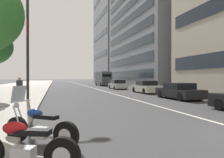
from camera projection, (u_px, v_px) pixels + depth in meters
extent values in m
cube|color=#A39E93|center=(12.00, 89.00, 31.77)|extent=(160.00, 10.40, 0.15)
cube|color=silver|center=(88.00, 87.00, 39.66)|extent=(110.00, 0.16, 0.01)
cylinder|color=black|center=(62.00, 155.00, 3.87)|extent=(0.35, 0.65, 0.65)
cylinder|color=silver|center=(62.00, 155.00, 3.87)|extent=(0.24, 0.35, 0.33)
cube|color=silver|center=(24.00, 155.00, 3.95)|extent=(0.38, 0.45, 0.28)
cube|color=black|center=(33.00, 132.00, 3.93)|extent=(0.44, 0.68, 0.10)
ellipsoid|color=#AD1116|center=(15.00, 128.00, 3.96)|extent=(0.39, 0.52, 0.24)
cylinder|color=black|center=(17.00, 129.00, 5.77)|extent=(0.50, 0.61, 0.67)
cylinder|color=silver|center=(17.00, 129.00, 5.77)|extent=(0.31, 0.34, 0.33)
cylinder|color=black|center=(66.00, 135.00, 5.19)|extent=(0.50, 0.61, 0.67)
cylinder|color=silver|center=(66.00, 135.00, 5.19)|extent=(0.31, 0.34, 0.33)
cube|color=silver|center=(40.00, 133.00, 5.48)|extent=(0.44, 0.46, 0.28)
cube|color=black|center=(46.00, 117.00, 5.41)|extent=(0.56, 0.64, 0.10)
ellipsoid|color=navy|center=(35.00, 113.00, 5.54)|extent=(0.47, 0.51, 0.24)
cylinder|color=silver|center=(17.00, 119.00, 5.67)|extent=(0.23, 0.28, 0.64)
cylinder|color=silver|center=(21.00, 118.00, 5.80)|extent=(0.23, 0.28, 0.64)
cylinder|color=silver|center=(22.00, 101.00, 5.71)|extent=(0.50, 0.39, 0.04)
sphere|color=silver|center=(16.00, 105.00, 5.77)|extent=(0.14, 0.14, 0.14)
cube|color=#B2BCC6|center=(19.00, 94.00, 5.74)|extent=(0.42, 0.36, 0.44)
cylinder|color=silver|center=(53.00, 137.00, 5.50)|extent=(0.49, 0.60, 0.16)
cylinder|color=black|center=(220.00, 105.00, 11.22)|extent=(0.63, 0.25, 0.62)
cube|color=black|center=(179.00, 93.00, 17.22)|extent=(4.48, 1.95, 0.66)
cube|color=black|center=(179.00, 86.00, 17.18)|extent=(2.08, 1.74, 0.46)
cylinder|color=black|center=(160.00, 94.00, 18.40)|extent=(0.62, 0.23, 0.62)
cylinder|color=black|center=(178.00, 94.00, 18.87)|extent=(0.62, 0.23, 0.62)
cylinder|color=black|center=(180.00, 97.00, 15.58)|extent=(0.62, 0.23, 0.62)
cylinder|color=black|center=(200.00, 96.00, 16.05)|extent=(0.62, 0.23, 0.62)
cube|color=beige|center=(146.00, 88.00, 23.80)|extent=(4.38, 1.86, 0.69)
cube|color=black|center=(146.00, 83.00, 23.76)|extent=(2.06, 1.70, 0.50)
cylinder|color=black|center=(134.00, 90.00, 24.98)|extent=(0.62, 0.22, 0.62)
cylinder|color=black|center=(148.00, 89.00, 25.42)|extent=(0.62, 0.22, 0.62)
cylinder|color=black|center=(144.00, 91.00, 22.20)|extent=(0.62, 0.22, 0.62)
cylinder|color=black|center=(159.00, 91.00, 22.64)|extent=(0.62, 0.22, 0.62)
cube|color=#B7B7BC|center=(118.00, 86.00, 32.07)|extent=(4.48, 1.91, 0.69)
cube|color=black|center=(118.00, 82.00, 32.06)|extent=(2.48, 1.72, 0.49)
cylinder|color=black|center=(110.00, 87.00, 33.30)|extent=(0.62, 0.23, 0.62)
cylinder|color=black|center=(120.00, 86.00, 33.69)|extent=(0.62, 0.23, 0.62)
cylinder|color=black|center=(115.00, 87.00, 30.45)|extent=(0.62, 0.23, 0.62)
cylinder|color=black|center=(126.00, 87.00, 30.84)|extent=(0.62, 0.23, 0.62)
cube|color=#4C5156|center=(103.00, 78.00, 44.53)|extent=(6.22, 2.23, 2.58)
cube|color=black|center=(107.00, 75.00, 41.60)|extent=(0.09, 1.71, 0.56)
cylinder|color=black|center=(96.00, 84.00, 46.29)|extent=(0.73, 0.28, 0.72)
cylinder|color=black|center=(105.00, 84.00, 46.81)|extent=(0.73, 0.28, 0.72)
cylinder|color=black|center=(101.00, 84.00, 42.28)|extent=(0.73, 0.28, 0.72)
cylinder|color=black|center=(110.00, 84.00, 42.80)|extent=(0.73, 0.28, 0.72)
cylinder|color=#232326|center=(28.00, 39.00, 14.86)|extent=(0.18, 0.18, 8.33)
cube|color=#B21E23|center=(27.00, 28.00, 14.52)|extent=(0.56, 0.03, 1.10)
cube|color=#B21E23|center=(28.00, 30.00, 15.20)|extent=(0.56, 0.03, 1.10)
cube|color=#3F724C|center=(20.00, 94.00, 15.59)|extent=(0.25, 0.33, 0.80)
cube|color=#2D2D33|center=(20.00, 84.00, 15.58)|extent=(0.28, 0.41, 0.55)
sphere|color=tan|center=(20.00, 79.00, 15.58)|extent=(0.22, 0.22, 0.22)
cube|color=gray|center=(167.00, 19.00, 48.45)|extent=(29.05, 19.08, 29.34)
cube|color=#2D3842|center=(126.00, 74.00, 46.10)|extent=(26.14, 0.08, 1.50)
cube|color=#2D3842|center=(126.00, 61.00, 46.08)|extent=(26.14, 0.08, 1.50)
cube|color=#2D3842|center=(126.00, 48.00, 46.06)|extent=(26.14, 0.08, 1.50)
cube|color=#2D3842|center=(126.00, 35.00, 46.03)|extent=(26.14, 0.08, 1.50)
cube|color=#2D3842|center=(126.00, 21.00, 46.01)|extent=(26.14, 0.08, 1.50)
cube|color=#2D3842|center=(126.00, 8.00, 45.99)|extent=(26.14, 0.08, 1.50)
cube|color=gray|center=(130.00, 30.00, 76.15)|extent=(23.65, 21.55, 36.81)
cube|color=#384756|center=(99.00, 74.00, 73.51)|extent=(21.29, 0.08, 1.50)
cube|color=#384756|center=(99.00, 55.00, 73.46)|extent=(21.29, 0.08, 1.50)
cube|color=#384756|center=(99.00, 36.00, 73.42)|extent=(21.29, 0.08, 1.50)
cube|color=#384756|center=(99.00, 17.00, 73.37)|extent=(21.29, 0.08, 1.50)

